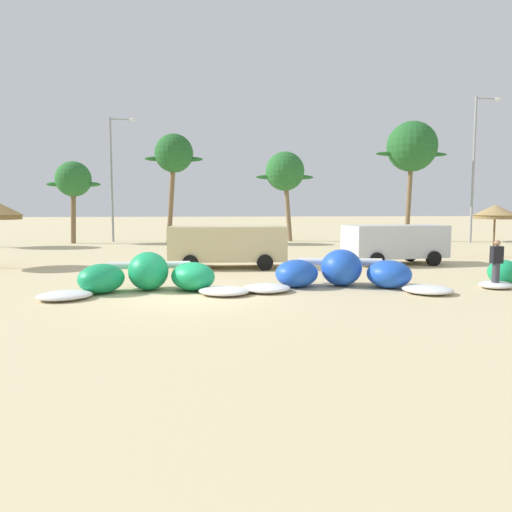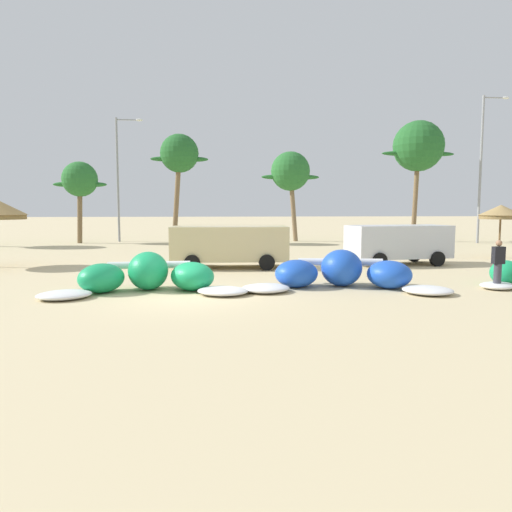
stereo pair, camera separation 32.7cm
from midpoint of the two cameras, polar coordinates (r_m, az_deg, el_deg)
ground_plane at (r=14.82m, az=-8.31°, el=-4.72°), size 260.00×260.00×0.00m
kite_left_of_center at (r=15.81m, az=-13.13°, el=-2.40°), size 6.55×3.10×1.24m
kite_center at (r=16.49m, az=9.55°, el=-2.00°), size 6.82×3.73×1.24m
beach_umbrella_middle at (r=28.81m, az=25.92°, el=4.67°), size 2.23×2.23×2.81m
parked_van at (r=23.66m, az=15.35°, el=1.68°), size 4.83×2.64×1.84m
parked_car_second at (r=21.57m, az=-4.10°, el=1.50°), size 5.19×2.48×1.84m
person_near_kites at (r=17.64m, az=25.84°, el=-0.87°), size 0.36×0.24×1.62m
palm_left at (r=38.88m, az=-20.84°, el=8.30°), size 3.91×2.61×6.08m
palm_left_of_gap at (r=36.97m, az=-9.86°, el=11.59°), size 4.24×2.83×8.06m
palm_center_left at (r=38.91m, az=3.17°, el=9.77°), size 4.61×3.07×7.06m
palm_center_right at (r=40.79m, az=17.57°, el=12.04°), size 5.86×3.91×9.38m
lamppost_west at (r=39.70m, az=-16.56°, el=9.35°), size 2.12×0.24×9.55m
lamppost_west_center at (r=40.53m, az=24.11°, el=9.95°), size 2.08×0.24×10.86m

